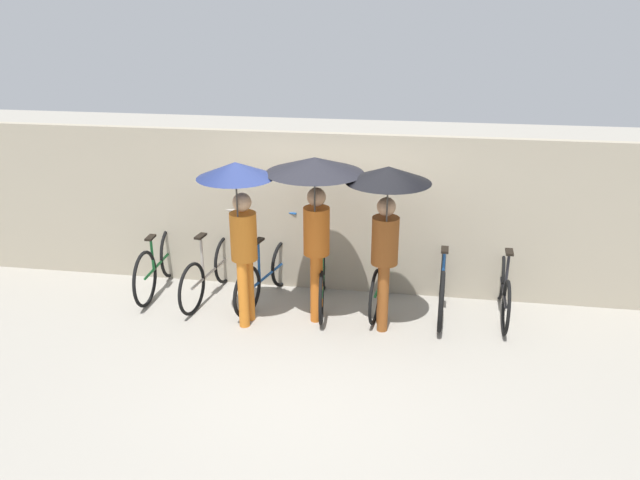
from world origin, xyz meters
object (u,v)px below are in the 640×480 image
(parked_bicycle_6, at_px, (504,288))
(pedestrian_center, at_px, (315,190))
(parked_bicycle_4, at_px, (382,279))
(pedestrian_trailing, at_px, (387,205))
(parked_bicycle_2, at_px, (266,275))
(parked_bicycle_5, at_px, (442,283))
(parked_bicycle_3, at_px, (323,279))
(parked_bicycle_1, at_px, (210,271))
(pedestrian_leading, at_px, (239,204))
(parked_bicycle_0, at_px, (158,263))

(parked_bicycle_6, bearing_deg, pedestrian_center, 106.23)
(parked_bicycle_4, distance_m, pedestrian_trailing, 1.41)
(parked_bicycle_2, bearing_deg, parked_bicycle_5, -74.78)
(parked_bicycle_5, bearing_deg, parked_bicycle_3, 94.81)
(parked_bicycle_1, relative_size, pedestrian_leading, 0.81)
(parked_bicycle_3, height_order, pedestrian_trailing, pedestrian_trailing)
(parked_bicycle_3, relative_size, parked_bicycle_5, 0.93)
(parked_bicycle_5, distance_m, pedestrian_center, 2.11)
(parked_bicycle_0, relative_size, pedestrian_leading, 0.82)
(parked_bicycle_0, height_order, parked_bicycle_1, parked_bicycle_1)
(parked_bicycle_6, relative_size, pedestrian_center, 0.78)
(parked_bicycle_4, bearing_deg, parked_bicycle_0, 96.57)
(parked_bicycle_5, relative_size, pedestrian_center, 0.84)
(parked_bicycle_5, xyz_separation_m, pedestrian_leading, (-2.40, -0.80, 1.19))
(parked_bicycle_2, height_order, pedestrian_center, pedestrian_center)
(parked_bicycle_5, bearing_deg, parked_bicycle_1, 93.91)
(parked_bicycle_1, relative_size, pedestrian_trailing, 0.82)
(parked_bicycle_3, relative_size, pedestrian_leading, 0.79)
(parked_bicycle_5, height_order, pedestrian_leading, pedestrian_leading)
(parked_bicycle_4, xyz_separation_m, pedestrian_center, (-0.79, -0.57, 1.34))
(parked_bicycle_0, height_order, pedestrian_center, pedestrian_center)
(parked_bicycle_2, distance_m, pedestrian_trailing, 2.11)
(parked_bicycle_6, relative_size, pedestrian_leading, 0.79)
(parked_bicycle_0, distance_m, parked_bicycle_6, 4.62)
(parked_bicycle_4, height_order, pedestrian_leading, pedestrian_leading)
(pedestrian_leading, bearing_deg, parked_bicycle_0, -22.64)
(parked_bicycle_5, xyz_separation_m, parked_bicycle_6, (0.77, 0.02, -0.03))
(parked_bicycle_4, bearing_deg, pedestrian_center, 132.39)
(parked_bicycle_3, bearing_deg, parked_bicycle_6, -94.59)
(parked_bicycle_4, bearing_deg, parked_bicycle_5, -85.55)
(parked_bicycle_4, relative_size, pedestrian_leading, 0.79)
(parked_bicycle_2, relative_size, parked_bicycle_4, 0.99)
(parked_bicycle_4, bearing_deg, parked_bicycle_2, 99.23)
(parked_bicycle_3, xyz_separation_m, parked_bicycle_6, (2.31, 0.08, -0.00))
(parked_bicycle_4, bearing_deg, parked_bicycle_1, 99.14)
(pedestrian_center, bearing_deg, parked_bicycle_1, -17.91)
(parked_bicycle_1, xyz_separation_m, parked_bicycle_3, (1.54, 0.01, -0.01))
(parked_bicycle_1, distance_m, parked_bicycle_3, 1.54)
(parked_bicycle_4, xyz_separation_m, pedestrian_leading, (-1.64, -0.83, 1.21))
(parked_bicycle_6, height_order, pedestrian_center, pedestrian_center)
(parked_bicycle_6, bearing_deg, parked_bicycle_4, 92.34)
(parked_bicycle_5, bearing_deg, pedestrian_trailing, 134.57)
(parked_bicycle_6, xyz_separation_m, pedestrian_trailing, (-1.49, -0.66, 1.25))
(parked_bicycle_2, distance_m, parked_bicycle_5, 2.31)
(pedestrian_leading, relative_size, pedestrian_trailing, 1.01)
(parked_bicycle_1, xyz_separation_m, parked_bicycle_4, (2.31, 0.10, 0.01))
(pedestrian_center, bearing_deg, parked_bicycle_2, -34.51)
(parked_bicycle_3, distance_m, parked_bicycle_4, 0.78)
(parked_bicycle_1, distance_m, pedestrian_leading, 1.56)
(pedestrian_trailing, bearing_deg, parked_bicycle_3, -41.22)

